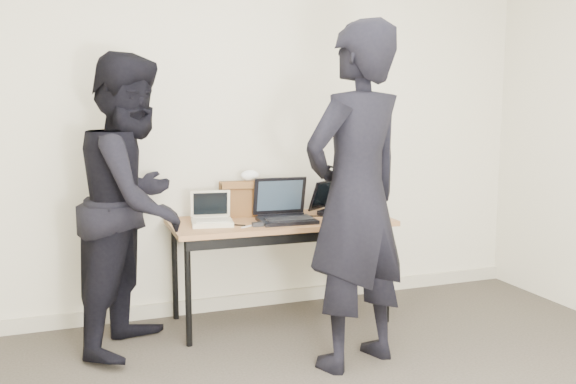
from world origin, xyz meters
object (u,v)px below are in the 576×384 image
leather_satchel (246,198)px  laptop_right (335,205)px  laptop_center (284,211)px  equipment_box (352,199)px  person_typist (356,198)px  person_observer (135,203)px  laptop_beige (212,218)px  desk (281,228)px

leather_satchel → laptop_right: bearing=-3.1°
laptop_center → laptop_right: laptop_center is taller
equipment_box → person_typist: bearing=-114.8°
laptop_right → equipment_box: (0.17, 0.07, 0.03)m
equipment_box → person_observer: bearing=-169.6°
laptop_beige → person_observer: 0.54m
laptop_beige → person_typist: person_typist is taller
equipment_box → laptop_beige: bearing=-170.7°
laptop_right → person_typist: person_typist is taller
leather_satchel → equipment_box: leather_satchel is taller
person_observer → leather_satchel: bearing=-36.6°
laptop_center → person_typist: 0.84m
laptop_beige → equipment_box: 1.13m
laptop_beige → leather_satchel: size_ratio=0.80×
laptop_beige → equipment_box: (1.11, 0.18, 0.04)m
laptop_beige → laptop_center: 0.50m
equipment_box → person_observer: (-1.62, -0.30, 0.10)m
equipment_box → person_observer: person_observer is taller
person_typist → person_observer: bearing=-51.7°
laptop_beige → leather_satchel: leather_satchel is taller
leather_satchel → person_typist: size_ratio=0.19×
laptop_beige → laptop_right: size_ratio=0.69×
leather_satchel → desk: bearing=-45.4°
laptop_right → equipment_box: 0.18m
laptop_beige → person_typist: 1.08m
laptop_right → person_typist: size_ratio=0.22×
desk → equipment_box: equipment_box is taller
person_typist → laptop_right: bearing=-127.1°
laptop_right → person_typist: (-0.31, -0.95, 0.21)m
laptop_center → laptop_right: 0.48m
person_typist → person_observer: size_ratio=1.09×
desk → laptop_center: 0.13m
leather_satchel → laptop_beige: bearing=-137.8°
desk → laptop_right: laptop_right is taller
laptop_center → leather_satchel: laptop_center is taller
desk → laptop_center: size_ratio=3.90×
laptop_beige → laptop_center: (0.49, -0.04, 0.02)m
desk → laptop_right: size_ratio=3.46×
laptop_center → leather_satchel: 0.33m
leather_satchel → laptop_center: bearing=-47.3°
laptop_right → person_typist: bearing=-145.2°
leather_satchel → equipment_box: bearing=3.7°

